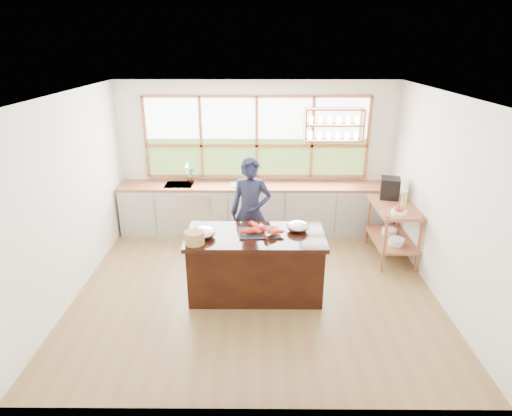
{
  "coord_description": "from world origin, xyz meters",
  "views": [
    {
      "loc": [
        0.04,
        -5.39,
        3.3
      ],
      "look_at": [
        0.0,
        0.15,
        1.15
      ],
      "focal_mm": 30.0,
      "sensor_mm": 36.0,
      "label": 1
    }
  ],
  "objects_px": {
    "island": "(256,264)",
    "espresso_machine": "(390,188)",
    "cook": "(251,212)",
    "wicker_basket": "(194,238)"
  },
  "relations": [
    {
      "from": "cook",
      "to": "espresso_machine",
      "type": "distance_m",
      "value": 2.35
    },
    {
      "from": "cook",
      "to": "wicker_basket",
      "type": "relative_size",
      "value": 6.74
    },
    {
      "from": "island",
      "to": "espresso_machine",
      "type": "xyz_separation_m",
      "value": [
        2.19,
        1.46,
        0.62
      ]
    },
    {
      "from": "cook",
      "to": "wicker_basket",
      "type": "distance_m",
      "value": 1.37
    },
    {
      "from": "cook",
      "to": "espresso_machine",
      "type": "bearing_deg",
      "value": 20.33
    },
    {
      "from": "espresso_machine",
      "to": "wicker_basket",
      "type": "distance_m",
      "value": 3.44
    },
    {
      "from": "island",
      "to": "cook",
      "type": "bearing_deg",
      "value": 95.16
    },
    {
      "from": "espresso_machine",
      "to": "island",
      "type": "bearing_deg",
      "value": -132.41
    },
    {
      "from": "island",
      "to": "cook",
      "type": "distance_m",
      "value": 0.99
    },
    {
      "from": "cook",
      "to": "espresso_machine",
      "type": "height_order",
      "value": "cook"
    }
  ]
}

